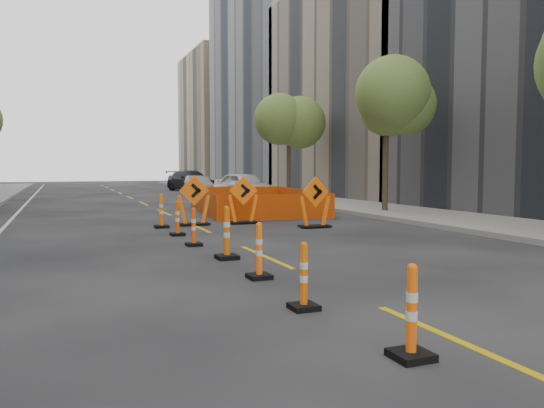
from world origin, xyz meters
name	(u,v)px	position (x,y,z in m)	size (l,w,h in m)	color
ground_plane	(363,300)	(0.00, 0.00, 0.00)	(140.00, 140.00, 0.00)	black
sidewalk_right	(397,212)	(9.00, 12.00, 0.07)	(4.00, 90.00, 0.15)	gray
bld_right_c	(395,92)	(17.00, 23.80, 7.00)	(12.00, 16.00, 14.00)	gray
bld_right_d	(295,83)	(17.00, 40.20, 10.00)	(12.00, 18.00, 20.00)	gray
bld_right_e	(236,120)	(17.00, 58.60, 8.00)	(12.00, 14.00, 16.00)	tan
tree_r_b	(386,104)	(8.40, 12.00, 4.53)	(2.80, 2.80, 5.95)	#382B1E
tree_r_c	(289,123)	(8.40, 22.00, 4.53)	(2.80, 2.80, 5.95)	#382B1E
channelizer_1	(412,311)	(-0.81, -2.25, 0.49)	(0.39, 0.39, 0.98)	#F9590A
channelizer_2	(304,276)	(-1.02, -0.16, 0.46)	(0.37, 0.37, 0.93)	#DE5A09
channelizer_3	(259,250)	(-0.89, 1.94, 0.49)	(0.39, 0.39, 0.99)	#FF690A
channelizer_4	(227,233)	(-0.84, 4.04, 0.56)	(0.44, 0.44, 1.13)	#D75A09
channelizer_5	(194,227)	(-1.05, 6.14, 0.47)	(0.37, 0.37, 0.95)	#F0470A
channelizer_6	(177,218)	(-1.02, 8.23, 0.49)	(0.39, 0.39, 0.99)	#EE470A
channelizer_7	(161,211)	(-1.10, 10.33, 0.55)	(0.43, 0.43, 1.09)	#ED600A
chevron_sign_left	(194,200)	(0.03, 10.66, 0.83)	(1.11, 0.66, 1.66)	#F0600A
chevron_sign_center	(243,200)	(1.72, 10.55, 0.81)	(1.08, 0.65, 1.62)	#FF610A
chevron_sign_right	(315,202)	(3.47, 8.57, 0.82)	(1.10, 0.66, 1.64)	#FF650A
safety_fence	(253,201)	(3.68, 14.97, 0.47)	(4.44, 7.56, 0.94)	#DF4F0B
parked_car_near	(244,186)	(6.03, 23.17, 0.82)	(1.95, 4.84, 1.65)	white
parked_car_mid	(199,186)	(4.74, 29.09, 0.67)	(1.42, 4.07, 1.34)	gray
parked_car_far	(191,181)	(5.71, 35.63, 0.83)	(2.33, 5.73, 1.66)	black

